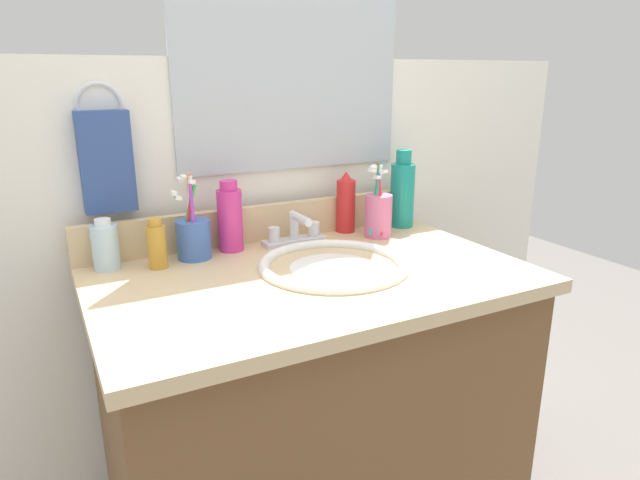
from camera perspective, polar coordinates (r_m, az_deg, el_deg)
vanity_cabinet at (r=1.39m, az=-0.64°, el=-20.81°), size 0.87×0.52×0.83m
countertop at (r=1.18m, az=-0.70°, el=-4.04°), size 0.91×0.57×0.03m
backsplash at (r=1.40m, az=-5.79°, el=1.80°), size 0.91×0.02×0.09m
back_wall at (r=1.53m, az=-6.39°, el=-6.82°), size 2.01×0.04×1.30m
mirror_panel at (r=1.42m, az=-3.00°, el=18.63°), size 0.60×0.01×0.56m
towel_ring at (r=1.30m, az=-21.86°, el=12.81°), size 0.10×0.01×0.10m
hand_towel at (r=1.30m, az=-21.19°, el=7.50°), size 0.11×0.04×0.22m
sink_basin at (r=1.21m, az=1.38°, el=-4.14°), size 0.33×0.33×0.11m
faucet at (r=1.36m, az=-2.57°, el=0.73°), size 0.16×0.10×0.08m
bottle_gel_clear at (r=1.26m, az=-21.30°, el=-0.60°), size 0.06×0.06×0.11m
bottle_spray_red at (r=1.46m, az=2.68°, el=3.73°), size 0.05×0.05×0.16m
bottle_mouthwash_teal at (r=1.52m, az=8.49°, el=4.89°), size 0.07×0.07×0.21m
bottle_soap_pink at (r=1.32m, az=-9.28°, el=2.25°), size 0.06×0.06×0.17m
bottle_oil_amber at (r=1.24m, az=-16.50°, el=-0.51°), size 0.04×0.04×0.11m
cup_blue_plastic at (r=1.28m, az=-12.98°, el=0.36°), size 0.08×0.08×0.19m
cup_pink at (r=1.42m, az=6.02°, el=2.76°), size 0.07×0.09×0.19m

